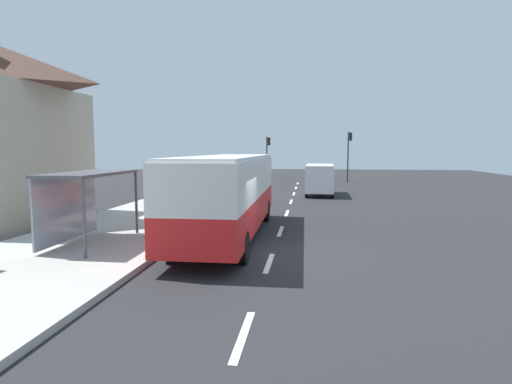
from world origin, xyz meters
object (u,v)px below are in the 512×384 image
at_px(recycling_bin_green, 161,223).
at_px(recycling_bin_red, 167,219).
at_px(bus_shelter, 81,189).
at_px(bus, 228,191).
at_px(sedan_near, 318,175).
at_px(traffic_light_far_side, 268,152).
at_px(traffic_light_near_side, 349,149).
at_px(white_van, 320,177).

xyz_separation_m(recycling_bin_green, recycling_bin_red, (0.00, 0.70, 0.00)).
distance_m(recycling_bin_green, recycling_bin_red, 0.70).
bearing_deg(recycling_bin_green, bus_shelter, -141.58).
height_order(bus, recycling_bin_red, bus).
height_order(sedan_near, traffic_light_far_side, traffic_light_far_side).
distance_m(recycling_bin_green, traffic_light_far_side, 30.11).
xyz_separation_m(bus, sedan_near, (4.01, 28.35, -1.05)).
relative_size(traffic_light_near_side, bus_shelter, 1.32).
bearing_deg(traffic_light_near_side, recycling_bin_green, -108.38).
bearing_deg(recycling_bin_red, bus, 0.84).
bearing_deg(recycling_bin_red, traffic_light_far_side, 87.85).
height_order(sedan_near, recycling_bin_red, sedan_near).
xyz_separation_m(sedan_near, recycling_bin_green, (-6.50, -29.09, -0.14)).
relative_size(white_van, recycling_bin_red, 5.52).
distance_m(sedan_near, bus_shelter, 32.08).
xyz_separation_m(sedan_near, bus_shelter, (-8.71, -30.84, 1.31)).
bearing_deg(recycling_bin_green, sedan_near, 77.40).
xyz_separation_m(traffic_light_near_side, bus_shelter, (-11.91, -30.93, -1.39)).
bearing_deg(bus_shelter, recycling_bin_green, 38.42).
distance_m(sedan_near, recycling_bin_red, 29.12).
height_order(recycling_bin_red, traffic_light_far_side, traffic_light_far_side).
bearing_deg(white_van, recycling_bin_green, -111.14).
bearing_deg(bus_shelter, sedan_near, 74.22).
distance_m(white_van, traffic_light_near_side, 13.23).
relative_size(recycling_bin_red, bus_shelter, 0.24).
distance_m(sedan_near, traffic_light_far_side, 5.99).
distance_m(white_van, traffic_light_far_side, 14.56).
height_order(white_van, sedan_near, white_van).
xyz_separation_m(recycling_bin_green, traffic_light_near_side, (9.70, 29.18, 2.83)).
height_order(traffic_light_near_side, traffic_light_far_side, traffic_light_near_side).
bearing_deg(bus, recycling_bin_green, -163.51).
bearing_deg(traffic_light_near_side, sedan_near, -178.39).
distance_m(white_van, recycling_bin_green, 17.76).
xyz_separation_m(traffic_light_near_side, traffic_light_far_side, (-8.59, 0.80, -0.27)).
bearing_deg(sedan_near, recycling_bin_green, -102.60).
distance_m(white_van, sedan_near, 12.55).
bearing_deg(traffic_light_far_side, bus, -87.29).
xyz_separation_m(white_van, sedan_near, (0.10, 12.54, -0.55)).
xyz_separation_m(recycling_bin_red, bus_shelter, (-2.21, -2.45, 1.44)).
height_order(bus, sedan_near, bus).
height_order(recycling_bin_green, traffic_light_near_side, traffic_light_near_side).
xyz_separation_m(bus, white_van, (3.91, 15.81, -0.50)).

